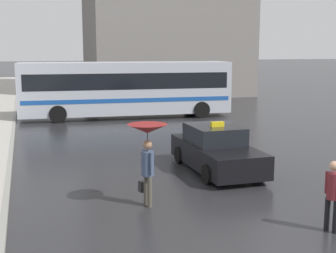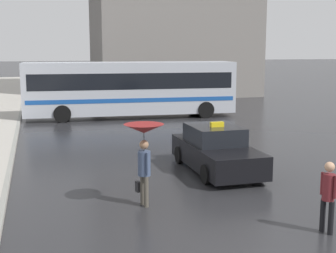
{
  "view_description": "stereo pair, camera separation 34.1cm",
  "coord_description": "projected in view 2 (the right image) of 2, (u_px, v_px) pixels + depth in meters",
  "views": [
    {
      "loc": [
        -4.04,
        -7.8,
        4.02
      ],
      "look_at": [
        0.59,
        7.2,
        1.4
      ],
      "focal_mm": 50.0,
      "sensor_mm": 36.0,
      "label": 1
    },
    {
      "loc": [
        -3.71,
        -7.9,
        4.02
      ],
      "look_at": [
        0.59,
        7.2,
        1.4
      ],
      "focal_mm": 50.0,
      "sensor_mm": 36.0,
      "label": 2
    }
  ],
  "objects": [
    {
      "name": "traffic_light",
      "position": [
        17.0,
        30.0,
        10.86
      ],
      "size": [
        3.51,
        0.38,
        6.48
      ],
      "color": "black",
      "rests_on": "ground_plane"
    },
    {
      "name": "pedestrian_man",
      "position": [
        328.0,
        193.0,
        10.18
      ],
      "size": [
        0.33,
        0.42,
        1.61
      ],
      "rotation": [
        0.0,
        0.0,
        -1.27
      ],
      "color": "black",
      "rests_on": "ground_plane"
    },
    {
      "name": "taxi",
      "position": [
        216.0,
        151.0,
        15.51
      ],
      "size": [
        1.91,
        4.38,
        1.65
      ],
      "rotation": [
        0.0,
        0.0,
        3.14
      ],
      "color": "black",
      "rests_on": "ground_plane"
    },
    {
      "name": "pedestrian_with_umbrella",
      "position": [
        144.0,
        141.0,
        11.84
      ],
      "size": [
        1.02,
        1.02,
        2.14
      ],
      "rotation": [
        0.0,
        0.0,
        1.78
      ],
      "color": "#4C473D",
      "rests_on": "ground_plane"
    },
    {
      "name": "city_bus",
      "position": [
        131.0,
        87.0,
        27.41
      ],
      "size": [
        12.3,
        3.32,
        3.24
      ],
      "rotation": [
        0.0,
        0.0,
        -1.64
      ],
      "color": "#B2B7C1",
      "rests_on": "ground_plane"
    }
  ]
}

